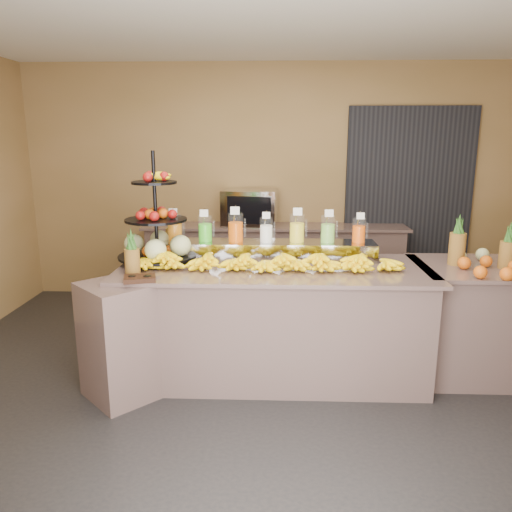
# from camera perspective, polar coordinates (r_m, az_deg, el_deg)

# --- Properties ---
(ground) EXTENTS (6.00, 6.00, 0.00)m
(ground) POSITION_cam_1_polar(r_m,az_deg,el_deg) (4.07, 2.00, -15.12)
(ground) COLOR black
(ground) RESTS_ON ground
(room_envelope) EXTENTS (6.04, 5.02, 2.82)m
(room_envelope) POSITION_cam_1_polar(r_m,az_deg,el_deg) (4.37, 4.75, 12.46)
(room_envelope) COLOR brown
(room_envelope) RESTS_ON ground
(buffet_counter) EXTENTS (2.75, 1.25, 0.93)m
(buffet_counter) POSITION_cam_1_polar(r_m,az_deg,el_deg) (4.12, 0.44, -7.66)
(buffet_counter) COLOR gray
(buffet_counter) RESTS_ON ground
(right_counter) EXTENTS (1.08, 0.88, 0.93)m
(right_counter) POSITION_cam_1_polar(r_m,az_deg,el_deg) (4.57, 24.04, -6.65)
(right_counter) COLOR gray
(right_counter) RESTS_ON ground
(back_ledge) EXTENTS (3.10, 0.55, 0.93)m
(back_ledge) POSITION_cam_1_polar(r_m,az_deg,el_deg) (6.01, 2.10, -0.82)
(back_ledge) COLOR gray
(back_ledge) RESTS_ON ground
(pitcher_tray) EXTENTS (1.85, 0.30, 0.15)m
(pitcher_tray) POSITION_cam_1_polar(r_m,az_deg,el_deg) (4.27, 1.17, 0.67)
(pitcher_tray) COLOR gray
(pitcher_tray) RESTS_ON buffet_counter
(juice_pitcher_orange_a) EXTENTS (0.12, 0.13, 0.30)m
(juice_pitcher_orange_a) POSITION_cam_1_polar(r_m,az_deg,el_deg) (4.31, -9.25, 3.03)
(juice_pitcher_orange_a) COLOR silver
(juice_pitcher_orange_a) RESTS_ON pitcher_tray
(juice_pitcher_green) EXTENTS (0.12, 0.12, 0.29)m
(juice_pitcher_green) POSITION_cam_1_polar(r_m,az_deg,el_deg) (4.27, -5.82, 2.99)
(juice_pitcher_green) COLOR silver
(juice_pitcher_green) RESTS_ON pitcher_tray
(juice_pitcher_orange_b) EXTENTS (0.13, 0.14, 0.32)m
(juice_pitcher_orange_b) POSITION_cam_1_polar(r_m,az_deg,el_deg) (4.24, -2.34, 3.10)
(juice_pitcher_orange_b) COLOR silver
(juice_pitcher_orange_b) RESTS_ON pitcher_tray
(juice_pitcher_milk) EXTENTS (0.11, 0.12, 0.27)m
(juice_pitcher_milk) POSITION_cam_1_polar(r_m,az_deg,el_deg) (4.23, 1.18, 2.87)
(juice_pitcher_milk) COLOR silver
(juice_pitcher_milk) RESTS_ON pitcher_tray
(juice_pitcher_lemon) EXTENTS (0.13, 0.13, 0.31)m
(juice_pitcher_lemon) POSITION_cam_1_polar(r_m,az_deg,el_deg) (4.23, 4.71, 3.01)
(juice_pitcher_lemon) COLOR silver
(juice_pitcher_lemon) RESTS_ON pitcher_tray
(juice_pitcher_lime) EXTENTS (0.12, 0.13, 0.30)m
(juice_pitcher_lime) POSITION_cam_1_polar(r_m,az_deg,el_deg) (4.25, 8.21, 2.90)
(juice_pitcher_lime) COLOR silver
(juice_pitcher_lime) RESTS_ON pitcher_tray
(juice_pitcher_orange_c) EXTENTS (0.11, 0.12, 0.27)m
(juice_pitcher_orange_c) POSITION_cam_1_polar(r_m,az_deg,el_deg) (4.29, 11.66, 2.74)
(juice_pitcher_orange_c) COLOR silver
(juice_pitcher_orange_c) RESTS_ON pitcher_tray
(banana_heap) EXTENTS (2.15, 0.19, 0.18)m
(banana_heap) POSITION_cam_1_polar(r_m,az_deg,el_deg) (3.93, 0.88, -0.40)
(banana_heap) COLOR #FFE70C
(banana_heap) RESTS_ON buffet_counter
(fruit_stand) EXTENTS (0.71, 0.71, 0.91)m
(fruit_stand) POSITION_cam_1_polar(r_m,az_deg,el_deg) (4.20, -10.70, 2.42)
(fruit_stand) COLOR black
(fruit_stand) RESTS_ON buffet_counter
(condiment_caddy) EXTENTS (0.26, 0.22, 0.03)m
(condiment_caddy) POSITION_cam_1_polar(r_m,az_deg,el_deg) (3.72, -13.15, -2.51)
(condiment_caddy) COLOR black
(condiment_caddy) RESTS_ON buffet_counter
(pineapple_left_a) EXTENTS (0.12, 0.12, 0.35)m
(pineapple_left_a) POSITION_cam_1_polar(r_m,az_deg,el_deg) (3.89, -13.97, -0.18)
(pineapple_left_a) COLOR brown
(pineapple_left_a) RESTS_ON buffet_counter
(pineapple_left_b) EXTENTS (0.12, 0.12, 0.38)m
(pineapple_left_b) POSITION_cam_1_polar(r_m,az_deg,el_deg) (4.55, -9.51, 2.15)
(pineapple_left_b) COLOR brown
(pineapple_left_b) RESTS_ON buffet_counter
(right_fruit_pile) EXTENTS (0.50, 0.47, 0.26)m
(right_fruit_pile) POSITION_cam_1_polar(r_m,az_deg,el_deg) (4.29, 24.62, -0.37)
(right_fruit_pile) COLOR brown
(right_fruit_pile) RESTS_ON right_counter
(oven_warmer) EXTENTS (0.67, 0.50, 0.42)m
(oven_warmer) POSITION_cam_1_polar(r_m,az_deg,el_deg) (5.89, -0.68, 5.55)
(oven_warmer) COLOR gray
(oven_warmer) RESTS_ON back_ledge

